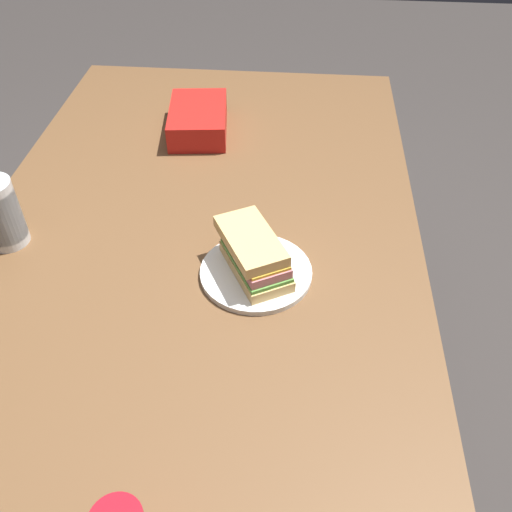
% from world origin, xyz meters
% --- Properties ---
extents(ground_plane, '(8.00, 8.00, 0.00)m').
position_xyz_m(ground_plane, '(0.00, 0.00, 0.00)').
color(ground_plane, '#383330').
extents(dining_table, '(1.74, 0.97, 0.76)m').
position_xyz_m(dining_table, '(0.00, 0.00, 0.68)').
color(dining_table, brown).
rests_on(dining_table, ground_plane).
extents(paper_plate, '(0.22, 0.22, 0.01)m').
position_xyz_m(paper_plate, '(-0.07, -0.14, 0.77)').
color(paper_plate, white).
rests_on(paper_plate, dining_table).
extents(sandwich, '(0.20, 0.17, 0.08)m').
position_xyz_m(sandwich, '(-0.07, -0.14, 0.81)').
color(sandwich, '#DBB26B').
rests_on(sandwich, paper_plate).
extents(chip_bag, '(0.25, 0.17, 0.07)m').
position_xyz_m(chip_bag, '(0.48, 0.06, 0.80)').
color(chip_bag, red).
rests_on(chip_bag, dining_table).
extents(plastic_cup_stack, '(0.08, 0.08, 0.15)m').
position_xyz_m(plastic_cup_stack, '(-0.01, 0.39, 0.84)').
color(plastic_cup_stack, silver).
rests_on(plastic_cup_stack, dining_table).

